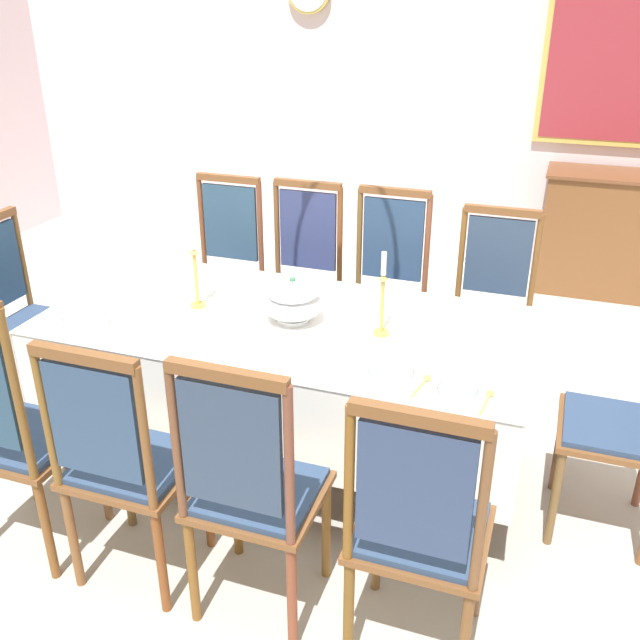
{
  "coord_description": "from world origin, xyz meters",
  "views": [
    {
      "loc": [
        1.1,
        -2.77,
        2.11
      ],
      "look_at": [
        0.19,
        -0.19,
        0.82
      ],
      "focal_mm": 39.82,
      "sensor_mm": 36.0,
      "label": 1
    }
  ],
  "objects_px": {
    "soup_tureen": "(293,300)",
    "bowl_near_left": "(391,375)",
    "chair_north_c": "(386,289)",
    "framed_painting": "(632,46)",
    "chair_south_b": "(124,459)",
    "bowl_near_right": "(457,392)",
    "candlestick_east": "(382,302)",
    "chair_south_a": "(9,425)",
    "chair_south_d": "(418,527)",
    "bowl_far_left": "(85,320)",
    "spoon_secondary": "(489,396)",
    "chair_north_a": "(224,268)",
    "chair_south_c": "(251,486)",
    "chair_north_b": "(301,278)",
    "chair_head_west": "(24,313)",
    "chair_head_east": "(634,413)",
    "candlestick_west": "(196,275)",
    "spoon_primary": "(425,381)",
    "dining_table": "(286,335)",
    "chair_north_d": "(490,306)"
  },
  "relations": [
    {
      "from": "dining_table",
      "to": "framed_painting",
      "type": "height_order",
      "value": "framed_painting"
    },
    {
      "from": "framed_painting",
      "to": "chair_south_c",
      "type": "bearing_deg",
      "value": -106.64
    },
    {
      "from": "chair_south_a",
      "to": "framed_painting",
      "type": "height_order",
      "value": "framed_painting"
    },
    {
      "from": "chair_south_b",
      "to": "bowl_near_right",
      "type": "bearing_deg",
      "value": 24.71
    },
    {
      "from": "chair_south_b",
      "to": "candlestick_west",
      "type": "xyz_separation_m",
      "value": [
        -0.17,
        0.91,
        0.35
      ]
    },
    {
      "from": "soup_tureen",
      "to": "bowl_near_left",
      "type": "xyz_separation_m",
      "value": [
        0.54,
        -0.36,
        -0.08
      ]
    },
    {
      "from": "chair_south_c",
      "to": "candlestick_west",
      "type": "distance_m",
      "value": 1.18
    },
    {
      "from": "chair_head_east",
      "to": "candlestick_west",
      "type": "height_order",
      "value": "candlestick_west"
    },
    {
      "from": "soup_tureen",
      "to": "bowl_far_left",
      "type": "distance_m",
      "value": 0.92
    },
    {
      "from": "chair_south_d",
      "to": "spoon_secondary",
      "type": "relative_size",
      "value": 6.0
    },
    {
      "from": "chair_north_b",
      "to": "spoon_primary",
      "type": "bearing_deg",
      "value": 128.06
    },
    {
      "from": "bowl_near_left",
      "to": "bowl_near_right",
      "type": "height_order",
      "value": "bowl_near_left"
    },
    {
      "from": "chair_south_d",
      "to": "framed_painting",
      "type": "xyz_separation_m",
      "value": [
        0.59,
        3.92,
        1.17
      ]
    },
    {
      "from": "bowl_near_left",
      "to": "framed_painting",
      "type": "bearing_deg",
      "value": 76.2
    },
    {
      "from": "chair_south_d",
      "to": "bowl_near_left",
      "type": "xyz_separation_m",
      "value": [
        -0.24,
        0.55,
        0.21
      ]
    },
    {
      "from": "chair_south_c",
      "to": "chair_north_d",
      "type": "relative_size",
      "value": 1.03
    },
    {
      "from": "chair_south_c",
      "to": "spoon_primary",
      "type": "height_order",
      "value": "chair_south_c"
    },
    {
      "from": "candlestick_east",
      "to": "chair_south_a",
      "type": "bearing_deg",
      "value": -142.94
    },
    {
      "from": "chair_south_b",
      "to": "dining_table",
      "type": "bearing_deg",
      "value": 73.17
    },
    {
      "from": "chair_north_c",
      "to": "chair_north_d",
      "type": "xyz_separation_m",
      "value": [
        0.58,
        -0.0,
        -0.02
      ]
    },
    {
      "from": "chair_north_b",
      "to": "chair_south_d",
      "type": "height_order",
      "value": "chair_north_b"
    },
    {
      "from": "chair_south_b",
      "to": "candlestick_west",
      "type": "bearing_deg",
      "value": 100.36
    },
    {
      "from": "chair_south_a",
      "to": "chair_south_c",
      "type": "xyz_separation_m",
      "value": [
        1.0,
        0.01,
        -0.03
      ]
    },
    {
      "from": "soup_tureen",
      "to": "candlestick_east",
      "type": "bearing_deg",
      "value": -0.0
    },
    {
      "from": "chair_south_b",
      "to": "bowl_far_left",
      "type": "relative_size",
      "value": 5.37
    },
    {
      "from": "chair_north_c",
      "to": "framed_painting",
      "type": "height_order",
      "value": "framed_painting"
    },
    {
      "from": "chair_south_c",
      "to": "chair_head_west",
      "type": "xyz_separation_m",
      "value": [
        -1.71,
        0.91,
        -0.01
      ]
    },
    {
      "from": "chair_north_b",
      "to": "spoon_primary",
      "type": "height_order",
      "value": "chair_north_b"
    },
    {
      "from": "chair_south_c",
      "to": "chair_head_east",
      "type": "xyz_separation_m",
      "value": [
        1.25,
        0.91,
        0.01
      ]
    },
    {
      "from": "chair_head_east",
      "to": "spoon_primary",
      "type": "xyz_separation_m",
      "value": [
        -0.78,
        -0.34,
        0.18
      ]
    },
    {
      "from": "chair_head_east",
      "to": "candlestick_west",
      "type": "relative_size",
      "value": 2.91
    },
    {
      "from": "bowl_far_left",
      "to": "spoon_secondary",
      "type": "relative_size",
      "value": 1.11
    },
    {
      "from": "soup_tureen",
      "to": "chair_head_east",
      "type": "bearing_deg",
      "value": 0.0
    },
    {
      "from": "chair_head_west",
      "to": "chair_head_east",
      "type": "distance_m",
      "value": 2.96
    },
    {
      "from": "chair_north_a",
      "to": "chair_north_b",
      "type": "relative_size",
      "value": 0.99
    },
    {
      "from": "chair_north_b",
      "to": "chair_north_c",
      "type": "relative_size",
      "value": 1.0
    },
    {
      "from": "chair_south_d",
      "to": "framed_painting",
      "type": "distance_m",
      "value": 4.13
    },
    {
      "from": "chair_north_b",
      "to": "chair_head_west",
      "type": "height_order",
      "value": "chair_north_b"
    },
    {
      "from": "dining_table",
      "to": "framed_painting",
      "type": "distance_m",
      "value": 3.48
    },
    {
      "from": "chair_north_c",
      "to": "chair_head_west",
      "type": "height_order",
      "value": "chair_north_c"
    },
    {
      "from": "chair_north_b",
      "to": "soup_tureen",
      "type": "relative_size",
      "value": 4.24
    },
    {
      "from": "spoon_secondary",
      "to": "chair_south_b",
      "type": "bearing_deg",
      "value": -150.7
    },
    {
      "from": "candlestick_east",
      "to": "chair_south_d",
      "type": "bearing_deg",
      "value": -67.75
    },
    {
      "from": "chair_south_a",
      "to": "chair_head_east",
      "type": "bearing_deg",
      "value": 22.09
    },
    {
      "from": "chair_north_c",
      "to": "soup_tureen",
      "type": "bearing_deg",
      "value": 77.85
    },
    {
      "from": "chair_north_b",
      "to": "candlestick_east",
      "type": "bearing_deg",
      "value": 128.12
    },
    {
      "from": "dining_table",
      "to": "candlestick_west",
      "type": "bearing_deg",
      "value": -180.0
    },
    {
      "from": "chair_north_a",
      "to": "chair_south_d",
      "type": "relative_size",
      "value": 1.04
    },
    {
      "from": "chair_north_c",
      "to": "framed_painting",
      "type": "bearing_deg",
      "value": -119.19
    },
    {
      "from": "candlestick_east",
      "to": "spoon_secondary",
      "type": "bearing_deg",
      "value": -36.49
    }
  ]
}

